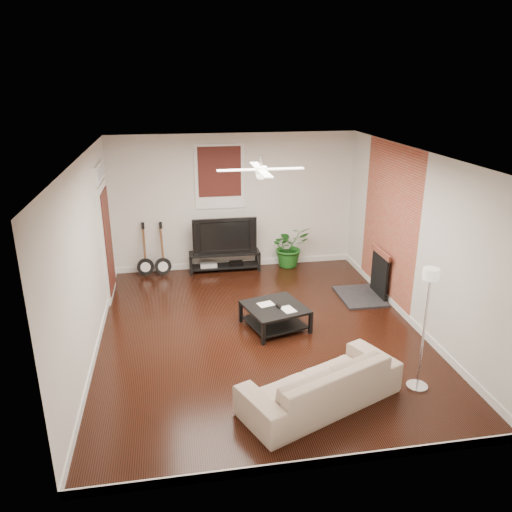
# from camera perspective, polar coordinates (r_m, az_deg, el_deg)

# --- Properties ---
(room) EXTENTS (5.01, 6.01, 2.81)m
(room) POSITION_cam_1_polar(r_m,az_deg,el_deg) (7.51, 0.52, 0.78)
(room) COLOR black
(room) RESTS_ON ground
(brick_accent) EXTENTS (0.02, 2.20, 2.80)m
(brick_accent) POSITION_cam_1_polar(r_m,az_deg,el_deg) (9.15, 14.91, 3.62)
(brick_accent) COLOR #B54F3A
(brick_accent) RESTS_ON floor
(fireplace) EXTENTS (0.80, 1.10, 0.92)m
(fireplace) POSITION_cam_1_polar(r_m,az_deg,el_deg) (9.34, 12.80, -1.98)
(fireplace) COLOR black
(fireplace) RESTS_ON floor
(window_back) EXTENTS (1.00, 0.06, 1.30)m
(window_back) POSITION_cam_1_polar(r_m,az_deg,el_deg) (10.18, -4.16, 9.01)
(window_back) COLOR #330E0E
(window_back) RESTS_ON wall_back
(door_left) EXTENTS (0.08, 1.00, 2.50)m
(door_left) POSITION_cam_1_polar(r_m,az_deg,el_deg) (9.33, -16.70, 2.79)
(door_left) COLOR white
(door_left) RESTS_ON wall_left
(tv_stand) EXTENTS (1.46, 0.39, 0.41)m
(tv_stand) POSITION_cam_1_polar(r_m,az_deg,el_deg) (10.47, -3.58, -0.60)
(tv_stand) COLOR black
(tv_stand) RESTS_ON floor
(tv) EXTENTS (1.31, 0.17, 0.75)m
(tv) POSITION_cam_1_polar(r_m,az_deg,el_deg) (10.30, -3.66, 2.47)
(tv) COLOR black
(tv) RESTS_ON tv_stand
(coffee_table) EXTENTS (1.10, 1.10, 0.37)m
(coffee_table) POSITION_cam_1_polar(r_m,az_deg,el_deg) (8.14, 2.16, -6.93)
(coffee_table) COLOR black
(coffee_table) RESTS_ON floor
(sofa) EXTENTS (2.21, 1.56, 0.60)m
(sofa) POSITION_cam_1_polar(r_m,az_deg,el_deg) (6.40, 7.40, -14.03)
(sofa) COLOR tan
(sofa) RESTS_ON floor
(floor_lamp) EXTENTS (0.36, 0.36, 1.68)m
(floor_lamp) POSITION_cam_1_polar(r_m,az_deg,el_deg) (6.69, 18.59, -8.01)
(floor_lamp) COLOR silver
(floor_lamp) RESTS_ON floor
(potted_plant) EXTENTS (0.94, 0.86, 0.89)m
(potted_plant) POSITION_cam_1_polar(r_m,az_deg,el_deg) (10.65, 3.83, 1.14)
(potted_plant) COLOR #1D601B
(potted_plant) RESTS_ON floor
(guitar_left) EXTENTS (0.35, 0.25, 1.10)m
(guitar_left) POSITION_cam_1_polar(r_m,az_deg,el_deg) (10.29, -12.61, 0.64)
(guitar_left) COLOR black
(guitar_left) RESTS_ON floor
(guitar_right) EXTENTS (0.37, 0.28, 1.10)m
(guitar_right) POSITION_cam_1_polar(r_m,az_deg,el_deg) (10.25, -10.66, 0.70)
(guitar_right) COLOR black
(guitar_right) RESTS_ON floor
(ceiling_fan) EXTENTS (1.24, 1.24, 0.32)m
(ceiling_fan) POSITION_cam_1_polar(r_m,az_deg,el_deg) (7.20, 0.55, 9.84)
(ceiling_fan) COLOR white
(ceiling_fan) RESTS_ON ceiling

